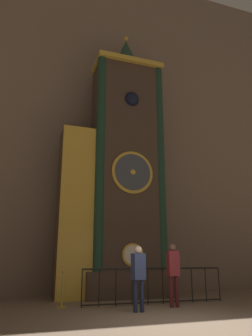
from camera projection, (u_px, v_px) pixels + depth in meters
ground_plane at (183, 324)px, 6.90m from camera, size 28.00×28.00×0.00m
cathedral_back_wall at (104, 112)px, 14.81m from camera, size 24.00×0.32×15.52m
clock_tower at (117, 175)px, 12.69m from camera, size 4.20×1.76×10.86m
railing_fence at (155, 284)px, 10.07m from camera, size 4.62×0.05×1.06m
visitor_near at (138, 272)px, 8.66m from camera, size 0.37×0.28×1.67m
visitor_far at (173, 268)px, 9.54m from camera, size 0.34×0.23×1.77m
stanchion_post at (62, 295)px, 9.29m from camera, size 0.28×0.28×1.02m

